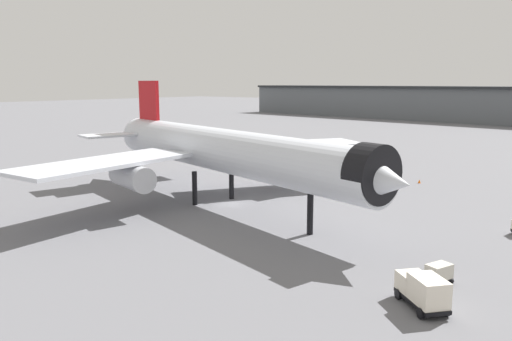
{
  "coord_description": "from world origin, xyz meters",
  "views": [
    {
      "loc": [
        51.28,
        -58.42,
        18.8
      ],
      "look_at": [
        7.64,
        -3.26,
        6.6
      ],
      "focal_mm": 35.67,
      "sensor_mm": 36.0,
      "label": 1
    }
  ],
  "objects_px": {
    "traffic_cone_wingtip": "(82,172)",
    "baggage_cart_trailing": "(439,273)",
    "airliner_near_gate": "(222,151)",
    "service_truck_front": "(423,290)",
    "traffic_cone_near_nose": "(419,181)"
  },
  "relations": [
    {
      "from": "baggage_cart_trailing",
      "to": "traffic_cone_wingtip",
      "type": "xyz_separation_m",
      "value": [
        -78.48,
        12.58,
        -0.59
      ]
    },
    {
      "from": "baggage_cart_trailing",
      "to": "traffic_cone_wingtip",
      "type": "relative_size",
      "value": 3.56
    },
    {
      "from": "service_truck_front",
      "to": "traffic_cone_wingtip",
      "type": "xyz_separation_m",
      "value": [
        -79.23,
        18.96,
        -1.2
      ]
    },
    {
      "from": "baggage_cart_trailing",
      "to": "airliner_near_gate",
      "type": "bearing_deg",
      "value": -85.59
    },
    {
      "from": "traffic_cone_near_nose",
      "to": "service_truck_front",
      "type": "bearing_deg",
      "value": -69.06
    },
    {
      "from": "airliner_near_gate",
      "to": "traffic_cone_wingtip",
      "type": "relative_size",
      "value": 86.73
    },
    {
      "from": "airliner_near_gate",
      "to": "traffic_cone_wingtip",
      "type": "bearing_deg",
      "value": -168.71
    },
    {
      "from": "traffic_cone_near_nose",
      "to": "traffic_cone_wingtip",
      "type": "xyz_separation_m",
      "value": [
        -59.02,
        -33.89,
        0.04
      ]
    },
    {
      "from": "traffic_cone_wingtip",
      "to": "baggage_cart_trailing",
      "type": "bearing_deg",
      "value": -9.11
    },
    {
      "from": "airliner_near_gate",
      "to": "baggage_cart_trailing",
      "type": "relative_size",
      "value": 24.36
    },
    {
      "from": "baggage_cart_trailing",
      "to": "traffic_cone_near_nose",
      "type": "relative_size",
      "value": 4.02
    },
    {
      "from": "service_truck_front",
      "to": "traffic_cone_wingtip",
      "type": "distance_m",
      "value": 81.48
    },
    {
      "from": "service_truck_front",
      "to": "baggage_cart_trailing",
      "type": "height_order",
      "value": "service_truck_front"
    },
    {
      "from": "service_truck_front",
      "to": "traffic_cone_near_nose",
      "type": "distance_m",
      "value": 56.6
    },
    {
      "from": "baggage_cart_trailing",
      "to": "traffic_cone_near_nose",
      "type": "bearing_deg",
      "value": -137.06
    }
  ]
}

